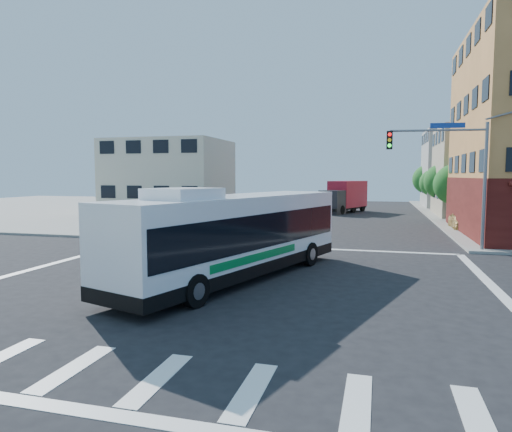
# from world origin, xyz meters

# --- Properties ---
(ground) EXTENTS (120.00, 120.00, 0.00)m
(ground) POSITION_xyz_m (0.00, 0.00, 0.00)
(ground) COLOR black
(ground) RESTS_ON ground
(sidewalk_nw) EXTENTS (50.00, 50.00, 0.15)m
(sidewalk_nw) POSITION_xyz_m (-35.00, 35.00, 0.07)
(sidewalk_nw) COLOR gray
(sidewalk_nw) RESTS_ON ground
(building_east_near) EXTENTS (12.06, 10.06, 9.00)m
(building_east_near) POSITION_xyz_m (16.98, 33.98, 4.51)
(building_east_near) COLOR tan
(building_east_near) RESTS_ON ground
(building_east_far) EXTENTS (12.06, 10.06, 10.00)m
(building_east_far) POSITION_xyz_m (16.98, 47.98, 5.01)
(building_east_far) COLOR #969692
(building_east_far) RESTS_ON ground
(building_west) EXTENTS (12.06, 10.06, 8.00)m
(building_west) POSITION_xyz_m (-17.02, 29.98, 4.01)
(building_west) COLOR beige
(building_west) RESTS_ON ground
(signal_mast_ne) EXTENTS (7.91, 1.13, 8.07)m
(signal_mast_ne) POSITION_xyz_m (9.08, 10.62, 4.98)
(signal_mast_ne) COLOR slate
(signal_mast_ne) RESTS_ON ground
(street_tree_a) EXTENTS (3.60, 3.60, 5.53)m
(street_tree_a) POSITION_xyz_m (11.90, 27.92, 3.59)
(street_tree_a) COLOR #342313
(street_tree_a) RESTS_ON ground
(street_tree_b) EXTENTS (3.80, 3.80, 5.79)m
(street_tree_b) POSITION_xyz_m (11.90, 35.92, 3.75)
(street_tree_b) COLOR #342313
(street_tree_b) RESTS_ON ground
(street_tree_c) EXTENTS (3.40, 3.40, 5.29)m
(street_tree_c) POSITION_xyz_m (11.90, 43.92, 3.46)
(street_tree_c) COLOR #342313
(street_tree_c) RESTS_ON ground
(street_tree_d) EXTENTS (4.00, 4.00, 6.03)m
(street_tree_d) POSITION_xyz_m (11.90, 51.92, 3.88)
(street_tree_d) COLOR #342313
(street_tree_d) RESTS_ON ground
(transit_bus) EXTENTS (6.44, 12.80, 3.73)m
(transit_bus) POSITION_xyz_m (-0.16, 1.10, 1.82)
(transit_bus) COLOR black
(transit_bus) RESTS_ON ground
(box_truck) EXTENTS (5.05, 8.15, 3.54)m
(box_truck) POSITION_xyz_m (1.51, 35.87, 1.72)
(box_truck) COLOR #222227
(box_truck) RESTS_ON ground
(parked_car) EXTENTS (1.73, 4.25, 1.44)m
(parked_car) POSITION_xyz_m (11.55, 21.60, 0.72)
(parked_car) COLOR tan
(parked_car) RESTS_ON ground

